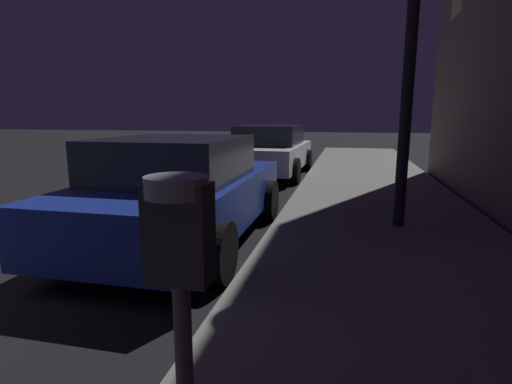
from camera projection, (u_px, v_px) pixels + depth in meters
The scene contains 3 objects.
parking_meter at pixel (181, 287), 1.18m from camera, with size 0.19×0.19×1.39m.
car_blue at pixel (181, 191), 5.31m from camera, with size 2.12×4.17×1.43m.
car_white at pixel (270, 151), 11.30m from camera, with size 2.21×4.25×1.43m.
Camera 1 is at (5.02, -1.76, 1.71)m, focal length 27.46 mm.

